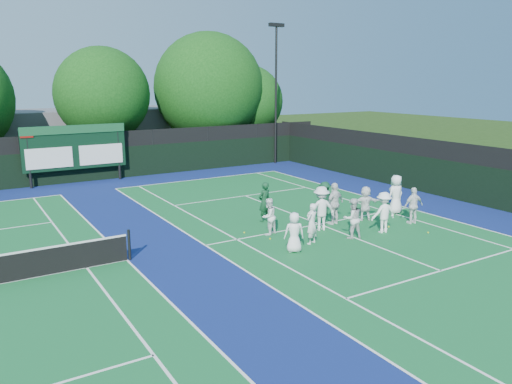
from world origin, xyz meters
TOP-DOWN VIEW (x-y plane):
  - ground at (0.00, 0.00)m, footprint 120.00×120.00m
  - court_apron at (-6.00, 1.00)m, footprint 34.00×32.00m
  - near_court at (0.00, 1.00)m, footprint 11.05×23.85m
  - back_fence at (-6.00, 16.00)m, footprint 34.00×0.08m
  - divider_fence_right at (9.00, 1.00)m, footprint 0.08×32.00m
  - scoreboard at (-7.01, 15.59)m, footprint 6.00×0.21m
  - clubhouse at (-2.00, 24.00)m, footprint 18.00×6.00m
  - light_pole_right at (7.50, 15.70)m, footprint 1.20×0.30m
  - tree_c at (-4.00, 19.58)m, footprint 6.39×6.39m
  - tree_d at (4.04, 19.58)m, footprint 8.29×8.29m
  - tree_e at (7.41, 19.58)m, footprint 5.75×5.75m
  - tennis_ball_0 at (-2.98, 0.34)m, footprint 0.07×0.07m
  - tennis_ball_1 at (1.96, 1.10)m, footprint 0.07×0.07m
  - tennis_ball_2 at (3.00, -2.37)m, footprint 0.07×0.07m
  - tennis_ball_3 at (-3.44, 1.58)m, footprint 0.07×0.07m
  - tennis_ball_5 at (2.24, -0.93)m, footprint 0.07×0.07m
  - player_front_0 at (-3.02, -1.33)m, footprint 0.86×0.73m
  - player_front_1 at (-1.91, -0.92)m, footprint 0.68×0.56m
  - player_front_2 at (-0.11, -1.20)m, footprint 0.91×0.78m
  - player_front_3 at (1.50, -1.29)m, footprint 1.18×0.78m
  - player_front_4 at (3.58, -1.02)m, footprint 1.00×0.54m
  - player_back_0 at (-2.67, 0.93)m, footprint 0.89×0.79m
  - player_back_1 at (-0.47, 0.31)m, footprint 1.35×1.00m
  - player_back_2 at (0.58, 0.70)m, footprint 1.15×0.65m
  - player_back_3 at (2.18, 0.48)m, footprint 1.51×0.88m
  - player_back_4 at (4.17, 0.56)m, footprint 0.92×0.61m
  - coach_left at (-1.79, 2.62)m, footprint 0.71×0.53m
  - coach_right at (1.24, 2.17)m, footprint 1.03×0.61m

SIDE VIEW (x-z plane):
  - ground at x=0.00m, z-range 0.00..0.00m
  - court_apron at x=-6.00m, z-range 0.00..0.01m
  - near_court at x=0.00m, z-range 0.01..0.01m
  - tennis_ball_0 at x=-2.98m, z-range 0.00..0.07m
  - tennis_ball_1 at x=1.96m, z-range 0.00..0.07m
  - tennis_ball_2 at x=3.00m, z-range 0.00..0.07m
  - tennis_ball_3 at x=-3.44m, z-range 0.00..0.07m
  - tennis_ball_5 at x=2.24m, z-range 0.00..0.07m
  - player_front_0 at x=-3.02m, z-range 0.00..1.49m
  - player_back_0 at x=-2.67m, z-range 0.00..1.51m
  - player_back_3 at x=2.18m, z-range 0.00..1.55m
  - coach_right at x=1.24m, z-range 0.00..1.57m
  - player_front_1 at x=-1.91m, z-range 0.00..1.60m
  - player_front_4 at x=3.58m, z-range 0.00..1.62m
  - player_front_2 at x=-0.11m, z-range 0.00..1.62m
  - player_front_3 at x=1.50m, z-range 0.00..1.70m
  - coach_left at x=-1.79m, z-range 0.00..1.79m
  - player_back_2 at x=0.58m, z-range 0.00..1.84m
  - player_back_4 at x=4.17m, z-range 0.00..1.85m
  - player_back_1 at x=-0.47m, z-range 0.00..1.87m
  - back_fence at x=-6.00m, z-range -0.14..2.86m
  - divider_fence_right at x=9.00m, z-range -0.14..2.86m
  - clubhouse at x=-2.00m, z-range 0.00..4.00m
  - scoreboard at x=-7.01m, z-range 0.42..3.97m
  - tree_e at x=7.41m, z-range 0.66..8.03m
  - tree_c at x=-4.00m, z-range 0.84..9.24m
  - tree_d at x=4.04m, z-range 0.50..10.23m
  - light_pole_right at x=7.50m, z-range 1.24..11.36m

